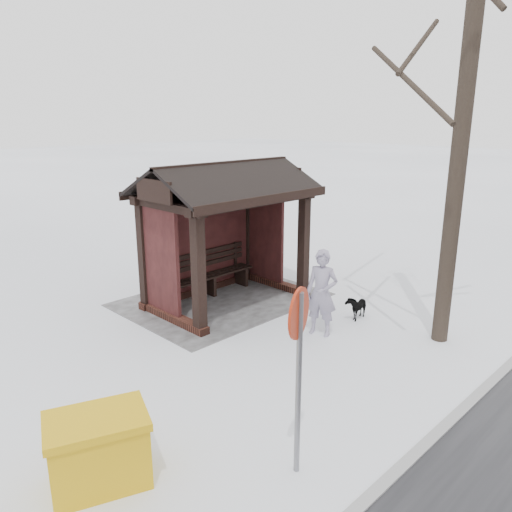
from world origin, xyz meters
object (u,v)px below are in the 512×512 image
(pedestrian, at_px, (322,293))
(dog, at_px, (357,306))
(bus_shelter, at_px, (221,205))
(road_sign, at_px, (298,342))
(grit_bin, at_px, (99,450))

(pedestrian, height_order, dog, pedestrian)
(bus_shelter, bearing_deg, road_sign, 57.18)
(pedestrian, height_order, road_sign, road_sign)
(bus_shelter, distance_m, pedestrian, 2.98)
(bus_shelter, relative_size, dog, 6.05)
(dog, height_order, grit_bin, grit_bin)
(dog, bearing_deg, road_sign, -72.85)
(pedestrian, height_order, grit_bin, pedestrian)
(bus_shelter, xyz_separation_m, road_sign, (3.09, 4.79, -0.53))
(grit_bin, height_order, road_sign, road_sign)
(dog, distance_m, road_sign, 5.02)
(bus_shelter, bearing_deg, grit_bin, 35.16)
(pedestrian, relative_size, dog, 2.77)
(bus_shelter, height_order, dog, bus_shelter)
(bus_shelter, bearing_deg, pedestrian, 92.64)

